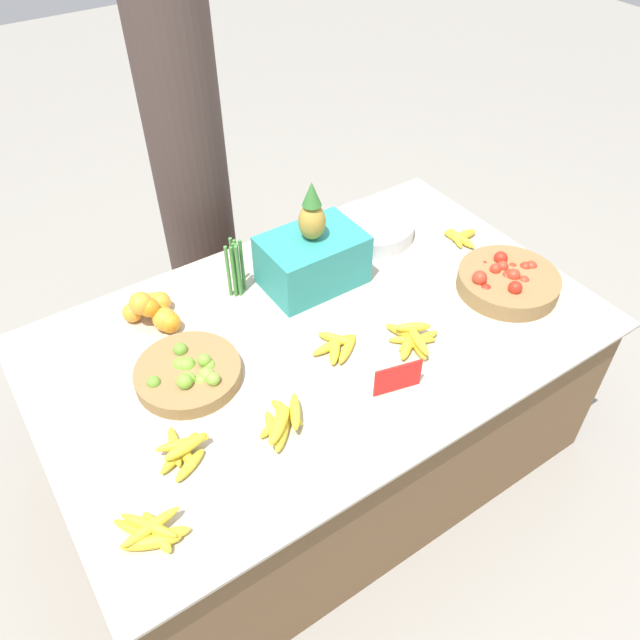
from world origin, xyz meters
TOP-DOWN VIEW (x-y plane):
  - ground_plane at (0.00, 0.00)m, footprint 12.00×12.00m
  - market_table at (0.00, 0.00)m, footprint 1.82×1.14m
  - lime_bowl at (-0.45, 0.05)m, footprint 0.32×0.32m
  - tomato_basket at (0.67, -0.19)m, footprint 0.35×0.35m
  - orange_pile at (-0.43, 0.34)m, footprint 0.17×0.20m
  - metal_bowl at (0.47, 0.34)m, footprint 0.32×0.32m
  - price_sign at (0.05, -0.34)m, footprint 0.15×0.04m
  - produce_crate at (0.12, 0.23)m, footprint 0.35×0.24m
  - veg_bundle at (-0.13, 0.33)m, footprint 0.07×0.06m
  - banana_bunch_front_right at (0.73, 0.12)m, footprint 0.13×0.15m
  - banana_bunch_front_left at (-0.31, -0.27)m, footprint 0.17×0.18m
  - banana_bunch_back_center at (0.21, -0.22)m, footprint 0.18×0.21m
  - banana_bunch_middle_right at (-0.58, -0.20)m, footprint 0.17×0.19m
  - banana_bunch_front_center at (-0.74, -0.38)m, footprint 0.17×0.17m
  - banana_bunch_middle_left at (-0.00, -0.10)m, footprint 0.17×0.17m
  - vendor_person at (0.00, 0.94)m, footprint 0.30×0.30m

SIDE VIEW (x-z plane):
  - ground_plane at x=0.00m, z-range 0.00..0.00m
  - market_table at x=0.00m, z-range 0.00..0.66m
  - banana_bunch_middle_left at x=0.00m, z-range 0.66..0.69m
  - banana_bunch_front_right at x=0.73m, z-range 0.66..0.69m
  - banana_bunch_back_center at x=0.21m, z-range 0.65..0.71m
  - banana_bunch_front_center at x=-0.74m, z-range 0.66..0.71m
  - banana_bunch_middle_right at x=-0.58m, z-range 0.65..0.71m
  - banana_bunch_front_left at x=-0.31m, z-range 0.65..0.72m
  - lime_bowl at x=-0.45m, z-range 0.65..0.73m
  - metal_bowl at x=0.47m, z-range 0.66..0.72m
  - tomato_basket at x=0.67m, z-range 0.64..0.75m
  - orange_pile at x=-0.43m, z-range 0.64..0.77m
  - price_sign at x=0.05m, z-range 0.66..0.76m
  - veg_bundle at x=-0.13m, z-range 0.66..0.87m
  - produce_crate at x=0.12m, z-range 0.57..0.97m
  - vendor_person at x=0.00m, z-range -0.06..1.66m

